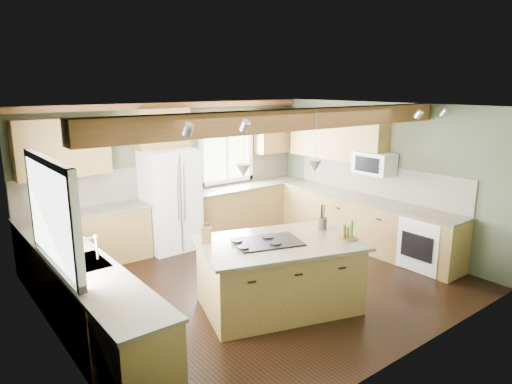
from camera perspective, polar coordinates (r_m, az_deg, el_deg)
floor at (r=6.99m, az=0.14°, el=-11.19°), size 5.60×5.60×0.00m
ceiling at (r=6.37m, az=0.16°, el=10.62°), size 5.60×5.60×0.00m
wall_back at (r=8.62m, az=-10.17°, el=2.39°), size 5.60×0.00×5.60m
wall_left at (r=5.37m, az=-24.15°, el=-5.19°), size 0.00×5.00×5.00m
wall_right at (r=8.54m, az=15.11°, el=2.04°), size 0.00×5.00×5.00m
ceiling_beam at (r=5.78m, az=5.02°, el=9.01°), size 5.55×0.26×0.26m
soffit_trim at (r=8.39m, az=-10.19°, el=10.64°), size 5.55×0.20×0.10m
backsplash_back at (r=8.63m, az=-10.10°, el=1.79°), size 5.58×0.03×0.58m
backsplash_right at (r=8.57m, az=14.75°, el=1.49°), size 0.03×3.70×0.58m
base_cab_back_left at (r=7.91m, az=-20.44°, el=-5.69°), size 2.02×0.60×0.88m
counter_back_left at (r=7.78m, az=-20.71°, el=-2.47°), size 2.06×0.64×0.04m
base_cab_back_right at (r=9.34m, az=-1.00°, el=-1.97°), size 2.62×0.60×0.88m
counter_back_right at (r=9.23m, az=-1.01°, el=0.79°), size 2.66×0.64×0.04m
base_cab_left at (r=5.80m, az=-20.53°, el=-12.67°), size 0.60×3.70×0.88m
counter_left at (r=5.62m, az=-20.91°, el=-8.43°), size 0.64×3.74×0.04m
base_cab_right at (r=8.54m, az=13.28°, el=-3.81°), size 0.60×3.70×0.88m
counter_right at (r=8.42m, az=13.44°, el=-0.81°), size 0.64×3.74×0.04m
upper_cab_back_left at (r=7.64m, az=-23.07°, el=5.11°), size 1.40×0.35×0.90m
upper_cab_over_fridge at (r=8.21m, az=-11.70°, el=7.79°), size 0.96×0.35×0.70m
upper_cab_right at (r=8.87m, az=10.02°, el=6.95°), size 0.35×2.20×0.90m
upper_cab_back_corner at (r=9.67m, az=2.39°, el=7.64°), size 0.90×0.35×0.90m
window_left at (r=5.36m, az=-24.33°, el=-2.47°), size 0.04×1.60×1.05m
window_back at (r=9.15m, az=-3.79°, el=4.78°), size 1.10×0.04×1.00m
sink at (r=5.62m, az=-20.92°, el=-8.38°), size 0.50×0.65×0.03m
faucet at (r=5.62m, az=-19.28°, el=-6.67°), size 0.02×0.02×0.28m
dishwasher at (r=4.72m, az=-15.27°, el=-18.73°), size 0.60×0.60×0.84m
oven at (r=7.84m, az=20.66°, el=-5.95°), size 0.60×0.72×0.84m
microwave at (r=8.29m, az=14.57°, el=3.50°), size 0.40×0.70×0.38m
pendant_left at (r=5.52m, az=-1.59°, el=2.68°), size 0.18×0.18×0.16m
pendant_right at (r=5.89m, az=7.37°, el=3.25°), size 0.18×0.18×0.16m
refrigerator at (r=8.24m, az=-10.66°, el=-0.97°), size 0.90×0.74×1.80m
island at (r=6.11m, az=2.87°, el=-10.42°), size 2.20×1.72×0.88m
island_top at (r=5.94m, az=2.92°, el=-6.35°), size 2.36×1.88×0.04m
cooktop at (r=5.88m, az=1.47°, el=-6.26°), size 0.97×0.79×0.02m
knife_block at (r=5.86m, az=-6.27°, el=-5.39°), size 0.16×0.14×0.21m
utensil_crock at (r=6.46m, az=8.30°, el=-3.93°), size 0.17×0.17×0.16m
bottle_tray at (r=6.11m, az=11.42°, el=-4.69°), size 0.35×0.35×0.24m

